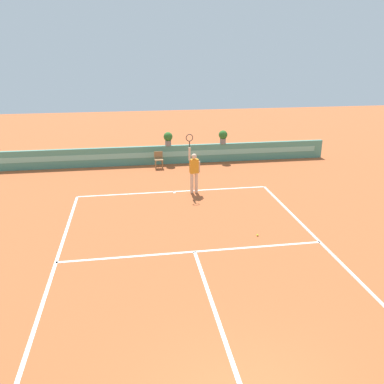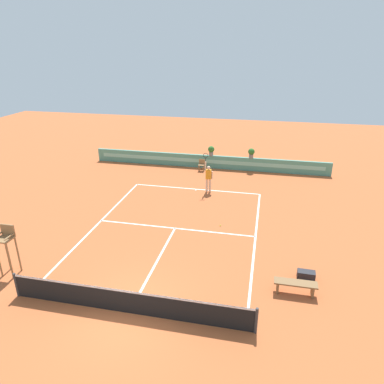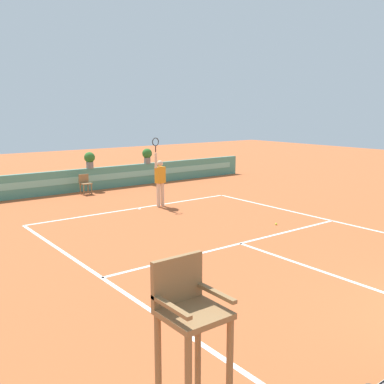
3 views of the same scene
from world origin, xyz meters
name	(u,v)px [view 3 (image 3 of 3)]	position (x,y,z in m)	size (l,w,h in m)	color
ground_plane	(251,247)	(0.00, 6.00, 0.00)	(60.00, 60.00, 0.00)	#B2562D
court_lines	(232,241)	(0.00, 6.72, 0.00)	(8.32, 11.94, 0.01)	white
back_wall_barrier	(86,180)	(0.00, 16.39, 0.50)	(18.00, 0.21, 1.00)	#4C8E7A
umpire_chair	(190,338)	(-5.61, 1.26, 1.34)	(0.60, 0.60, 2.14)	olive
ball_kid_chair	(85,183)	(-0.36, 15.66, 0.48)	(0.44, 0.44, 0.85)	olive
tennis_player	(160,179)	(0.84, 11.62, 1.05)	(0.62, 0.27, 2.58)	beige
tennis_ball_near_baseline	(276,224)	(2.25, 7.14, 0.03)	(0.07, 0.07, 0.07)	#CCE033
potted_plant_right	(147,155)	(3.22, 16.39, 1.41)	(0.48, 0.48, 0.72)	gray
potted_plant_centre	(90,159)	(0.22, 16.39, 1.41)	(0.48, 0.48, 0.72)	gray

